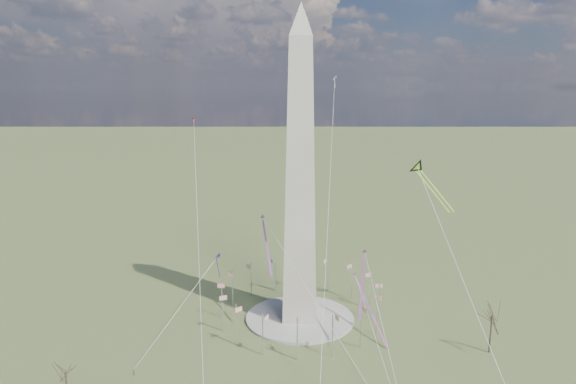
{
  "coord_description": "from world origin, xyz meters",
  "views": [
    {
      "loc": [
        4.26,
        -159.04,
        75.92
      ],
      "look_at": [
        -3.94,
        0.0,
        43.28
      ],
      "focal_mm": 32.0,
      "sensor_mm": 36.0,
      "label": 1
    }
  ],
  "objects_px": {
    "tree_near": "(492,313)",
    "kite_delta_black": "(420,170)",
    "washington_monument": "(300,178)",
    "person_west": "(134,372)"
  },
  "relations": [
    {
      "from": "tree_near",
      "to": "kite_delta_black",
      "type": "distance_m",
      "value": 48.64
    },
    {
      "from": "washington_monument",
      "to": "person_west",
      "type": "bearing_deg",
      "value": -140.46
    },
    {
      "from": "person_west",
      "to": "tree_near",
      "type": "bearing_deg",
      "value": -145.97
    },
    {
      "from": "tree_near",
      "to": "kite_delta_black",
      "type": "relative_size",
      "value": 1.01
    },
    {
      "from": "washington_monument",
      "to": "tree_near",
      "type": "distance_m",
      "value": 68.88
    },
    {
      "from": "person_west",
      "to": "washington_monument",
      "type": "bearing_deg",
      "value": -116.13
    },
    {
      "from": "tree_near",
      "to": "person_west",
      "type": "xyz_separation_m",
      "value": [
        -99.42,
        -17.0,
        -11.62
      ]
    },
    {
      "from": "person_west",
      "to": "kite_delta_black",
      "type": "distance_m",
      "value": 104.72
    },
    {
      "from": "washington_monument",
      "to": "tree_near",
      "type": "height_order",
      "value": "washington_monument"
    },
    {
      "from": "washington_monument",
      "to": "kite_delta_black",
      "type": "height_order",
      "value": "washington_monument"
    }
  ]
}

